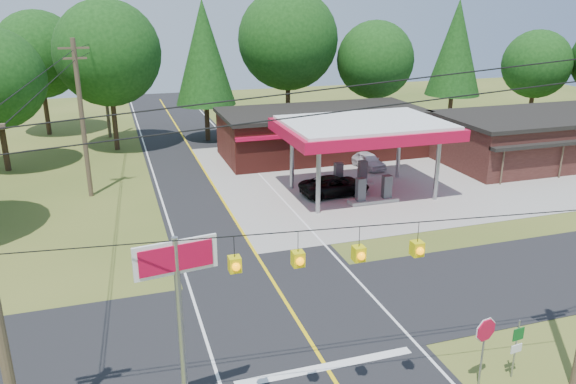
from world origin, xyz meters
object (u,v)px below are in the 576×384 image
object	(u,v)px
gas_canopy	(364,130)
big_stop_sign	(178,293)
sedan_car	(368,161)
suv_car	(335,186)
octagonal_stop_sign	(485,335)

from	to	relation	value
gas_canopy	big_stop_sign	xyz separation A→B (m)	(-14.00, -18.01, 0.25)
gas_canopy	sedan_car	size ratio (longest dim) A/B	3.03
suv_car	octagonal_stop_sign	size ratio (longest dim) A/B	1.82
gas_canopy	suv_car	size ratio (longest dim) A/B	2.30
big_stop_sign	gas_canopy	bearing A→B (deg)	52.14
suv_car	sedan_car	world-z (taller)	suv_car
suv_car	octagonal_stop_sign	world-z (taller)	octagonal_stop_sign
sedan_car	gas_canopy	bearing A→B (deg)	-126.69
suv_car	sedan_car	bearing A→B (deg)	-46.76
suv_car	octagonal_stop_sign	xyz separation A→B (m)	(-2.72, -19.28, 1.25)
gas_canopy	suv_car	world-z (taller)	gas_canopy
gas_canopy	big_stop_sign	distance (m)	22.81
sedan_car	big_stop_sign	size ratio (longest dim) A/B	0.57
gas_canopy	suv_car	xyz separation A→B (m)	(-1.78, 0.27, -3.63)
suv_car	sedan_car	xyz separation A→B (m)	(4.78, 5.04, -0.04)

